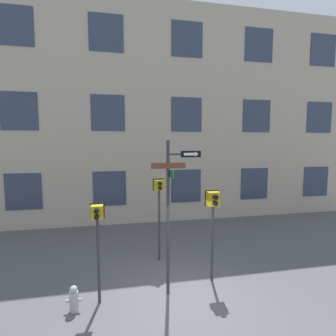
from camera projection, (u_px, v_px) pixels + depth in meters
name	position (u px, v px, depth m)	size (l,w,h in m)	color
ground_plane	(181.00, 296.00, 7.20)	(60.00, 60.00, 0.00)	#515154
building_facade	(148.00, 114.00, 13.54)	(24.00, 0.63, 11.31)	tan
street_sign_pole	(171.00, 204.00, 7.12)	(1.38, 0.88, 4.28)	#2D2D33
pedestrian_signal_left	(98.00, 227.00, 6.71)	(0.36, 0.40, 2.66)	#2D2D33
pedestrian_signal_right	(213.00, 210.00, 7.82)	(0.41, 0.40, 2.79)	#2D2D33
pedestrian_signal_across	(159.00, 197.00, 9.21)	(0.41, 0.40, 2.94)	#2D2D33
fire_hydrant	(74.00, 299.00, 6.55)	(0.38, 0.22, 0.66)	#A5A5A8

